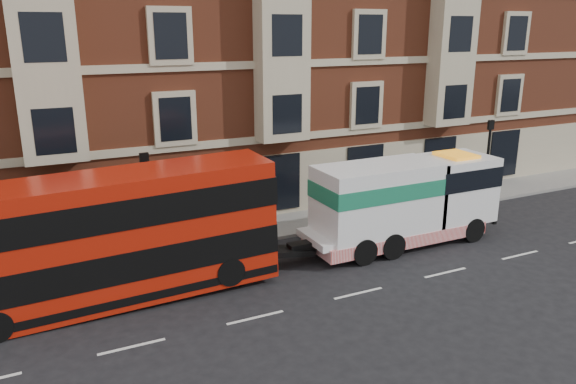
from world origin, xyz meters
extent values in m
plane|color=black|center=(0.00, 0.00, 0.00)|extent=(120.00, 120.00, 0.00)
cube|color=slate|center=(0.00, 7.50, 0.07)|extent=(90.00, 3.00, 0.15)
cube|color=brown|center=(0.50, 15.00, 9.00)|extent=(45.00, 12.00, 18.00)
cylinder|color=black|center=(-6.00, 6.20, 2.15)|extent=(0.14, 0.14, 4.00)
cube|color=black|center=(-6.00, 6.20, 4.25)|extent=(0.35, 0.15, 0.50)
cylinder|color=black|center=(12.00, 6.20, 2.15)|extent=(0.14, 0.14, 4.00)
cube|color=black|center=(12.00, 6.20, 4.25)|extent=(0.35, 0.15, 0.50)
cube|color=#B51A0A|center=(-7.84, 3.22, 2.33)|extent=(11.10, 2.48, 4.36)
cube|color=black|center=(-7.84, 3.22, 1.69)|extent=(11.14, 2.54, 1.04)
cube|color=black|center=(-7.84, 3.22, 3.47)|extent=(11.14, 2.54, 0.99)
cylinder|color=black|center=(-4.08, 2.10, 0.81)|extent=(1.03, 0.32, 1.03)
cylinder|color=black|center=(-4.08, 4.34, 0.81)|extent=(1.03, 0.32, 1.03)
cube|color=white|center=(4.16, 3.22, 0.94)|extent=(8.92, 2.28, 0.30)
cube|color=white|center=(7.03, 3.22, 2.23)|extent=(3.17, 2.48, 2.87)
cube|color=white|center=(2.97, 3.22, 2.28)|extent=(5.35, 2.48, 2.87)
cube|color=#1A7753|center=(2.97, 3.22, 2.78)|extent=(5.40, 2.52, 0.69)
cube|color=red|center=(3.96, 3.22, 0.59)|extent=(7.93, 2.54, 0.55)
cylinder|color=black|center=(7.33, 2.10, 0.55)|extent=(1.09, 0.35, 1.09)
cylinder|color=black|center=(7.33, 4.34, 0.55)|extent=(1.09, 0.35, 1.09)
cylinder|color=black|center=(2.97, 2.10, 0.55)|extent=(1.09, 0.40, 1.09)
cylinder|color=black|center=(2.97, 4.34, 0.55)|extent=(1.09, 0.40, 1.09)
cylinder|color=black|center=(1.58, 2.10, 0.55)|extent=(1.09, 0.40, 1.09)
cylinder|color=black|center=(1.58, 4.34, 0.55)|extent=(1.09, 0.40, 1.09)
camera|label=1|loc=(-10.25, -15.30, 9.21)|focal=35.00mm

